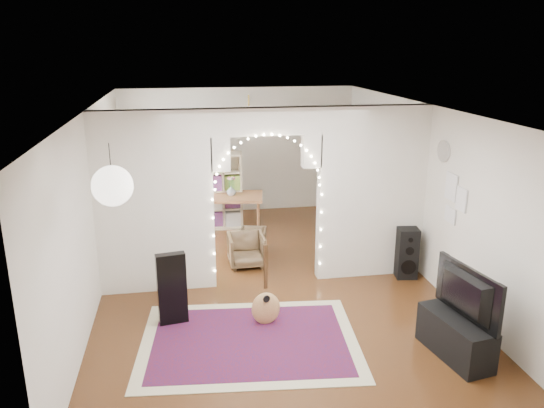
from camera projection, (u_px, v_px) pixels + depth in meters
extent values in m
plane|color=black|center=(267.00, 280.00, 8.35)|extent=(7.50, 7.50, 0.00)
cube|color=white|center=(266.00, 107.00, 7.57)|extent=(5.00, 7.50, 0.02)
cube|color=silver|center=(239.00, 151.00, 11.49)|extent=(5.00, 0.02, 2.70)
cube|color=silver|center=(338.00, 321.00, 4.42)|extent=(5.00, 0.02, 2.70)
cube|color=silver|center=(94.00, 206.00, 7.55)|extent=(0.02, 7.50, 2.70)
cube|color=silver|center=(423.00, 191.00, 8.36)|extent=(0.02, 7.50, 2.70)
cube|color=silver|center=(155.00, 203.00, 7.69)|extent=(1.70, 0.20, 2.70)
cube|color=silver|center=(371.00, 193.00, 8.22)|extent=(1.70, 0.20, 2.70)
cube|color=silver|center=(266.00, 121.00, 7.62)|extent=(1.60, 0.20, 0.40)
cube|color=white|center=(110.00, 168.00, 9.21)|extent=(0.04, 1.20, 1.40)
cylinder|color=white|center=(444.00, 151.00, 7.58)|extent=(0.03, 0.31, 0.31)
sphere|color=white|center=(112.00, 186.00, 5.12)|extent=(0.40, 0.40, 0.40)
cube|color=maroon|center=(249.00, 341.00, 6.63)|extent=(2.88, 2.26, 0.02)
cube|color=black|center=(172.00, 289.00, 6.93)|extent=(0.39, 0.19, 0.99)
ellipsoid|color=#AE7F45|center=(266.00, 297.00, 6.92)|extent=(0.40, 0.28, 0.46)
cube|color=black|center=(266.00, 270.00, 6.81)|extent=(0.05, 0.04, 0.52)
cube|color=black|center=(266.00, 249.00, 6.73)|extent=(0.06, 0.05, 0.11)
ellipsoid|color=brown|center=(171.00, 286.00, 7.83)|extent=(0.30, 0.41, 0.26)
sphere|color=brown|center=(172.00, 282.00, 7.66)|extent=(0.18, 0.18, 0.15)
cone|color=brown|center=(169.00, 278.00, 7.63)|extent=(0.05, 0.05, 0.05)
cone|color=brown|center=(175.00, 277.00, 7.64)|extent=(0.05, 0.05, 0.05)
cylinder|color=brown|center=(169.00, 286.00, 8.04)|extent=(0.09, 0.25, 0.08)
cube|color=black|center=(407.00, 253.00, 8.35)|extent=(0.35, 0.31, 0.82)
cylinder|color=black|center=(409.00, 267.00, 8.27)|extent=(0.24, 0.05, 0.24)
cylinder|color=black|center=(410.00, 251.00, 8.19)|extent=(0.13, 0.04, 0.13)
cylinder|color=black|center=(411.00, 240.00, 8.14)|extent=(0.07, 0.03, 0.07)
cube|color=black|center=(455.00, 337.00, 6.26)|extent=(0.57, 1.05, 0.50)
imported|color=black|center=(460.00, 294.00, 6.10)|extent=(0.33, 1.08, 0.62)
cube|color=beige|center=(204.00, 191.00, 10.55)|extent=(1.53, 0.63, 1.53)
cube|color=brown|center=(231.00, 197.00, 10.27)|extent=(1.31, 0.98, 0.05)
cylinder|color=brown|center=(204.00, 220.00, 10.07)|extent=(0.05, 0.05, 0.70)
cylinder|color=brown|center=(258.00, 220.00, 10.08)|extent=(0.05, 0.05, 0.70)
cylinder|color=brown|center=(207.00, 210.00, 10.68)|extent=(0.05, 0.05, 0.70)
cylinder|color=brown|center=(259.00, 210.00, 10.70)|extent=(0.05, 0.05, 0.70)
imported|color=silver|center=(231.00, 191.00, 10.24)|extent=(0.21, 0.21, 0.19)
imported|color=brown|center=(253.00, 240.00, 9.46)|extent=(0.54, 0.55, 0.42)
imported|color=brown|center=(246.00, 250.00, 8.84)|extent=(0.59, 0.61, 0.54)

